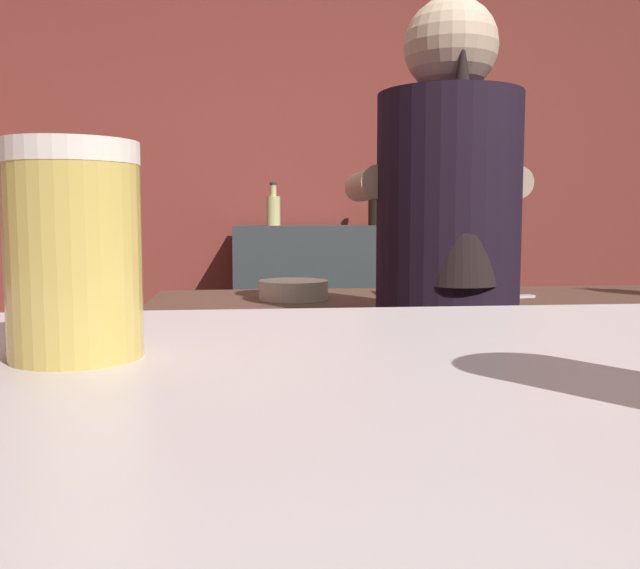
{
  "coord_description": "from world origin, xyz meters",
  "views": [
    {
      "loc": [
        -0.41,
        -1.44,
        1.16
      ],
      "look_at": [
        -0.34,
        -0.75,
        1.09
      ],
      "focal_mm": 38.94,
      "sensor_mm": 36.0,
      "label": 1
    }
  ],
  "objects_px": {
    "bottle_vinegar": "(273,209)",
    "chefs_knife": "(499,297)",
    "bartender": "(447,298)",
    "pint_glass_near": "(74,251)",
    "bottle_soy": "(375,208)",
    "mixing_bowl": "(294,290)"
  },
  "relations": [
    {
      "from": "bartender",
      "to": "bottle_vinegar",
      "type": "height_order",
      "value": "bartender"
    },
    {
      "from": "bartender",
      "to": "bottle_vinegar",
      "type": "xyz_separation_m",
      "value": [
        -0.35,
        1.73,
        0.23
      ]
    },
    {
      "from": "pint_glass_near",
      "to": "bottle_soy",
      "type": "xyz_separation_m",
      "value": [
        0.74,
        2.97,
        0.07
      ]
    },
    {
      "from": "bottle_vinegar",
      "to": "chefs_knife",
      "type": "bearing_deg",
      "value": -64.54
    },
    {
      "from": "bartender",
      "to": "mixing_bowl",
      "type": "bearing_deg",
      "value": 37.75
    },
    {
      "from": "pint_glass_near",
      "to": "bottle_soy",
      "type": "distance_m",
      "value": 3.06
    },
    {
      "from": "bartender",
      "to": "chefs_knife",
      "type": "xyz_separation_m",
      "value": [
        0.28,
        0.41,
        -0.05
      ]
    },
    {
      "from": "mixing_bowl",
      "to": "chefs_knife",
      "type": "relative_size",
      "value": 0.86
    },
    {
      "from": "bottle_vinegar",
      "to": "bottle_soy",
      "type": "height_order",
      "value": "bottle_soy"
    },
    {
      "from": "mixing_bowl",
      "to": "chefs_knife",
      "type": "bearing_deg",
      "value": -4.5
    },
    {
      "from": "chefs_knife",
      "to": "bottle_vinegar",
      "type": "relative_size",
      "value": 1.17
    },
    {
      "from": "bartender",
      "to": "chefs_knife",
      "type": "height_order",
      "value": "bartender"
    },
    {
      "from": "bartender",
      "to": "pint_glass_near",
      "type": "xyz_separation_m",
      "value": [
        -0.58,
        -1.17,
        0.17
      ]
    },
    {
      "from": "pint_glass_near",
      "to": "bottle_soy",
      "type": "relative_size",
      "value": 0.6
    },
    {
      "from": "bottle_vinegar",
      "to": "bottle_soy",
      "type": "distance_m",
      "value": 0.51
    },
    {
      "from": "pint_glass_near",
      "to": "bottle_soy",
      "type": "bearing_deg",
      "value": 76.05
    },
    {
      "from": "bartender",
      "to": "pint_glass_near",
      "type": "height_order",
      "value": "bartender"
    },
    {
      "from": "bottle_vinegar",
      "to": "bottle_soy",
      "type": "xyz_separation_m",
      "value": [
        0.5,
        0.06,
        0.01
      ]
    },
    {
      "from": "bottle_soy",
      "to": "bottle_vinegar",
      "type": "bearing_deg",
      "value": -172.86
    },
    {
      "from": "chefs_knife",
      "to": "bottle_soy",
      "type": "xyz_separation_m",
      "value": [
        -0.13,
        1.39,
        0.29
      ]
    },
    {
      "from": "mixing_bowl",
      "to": "chefs_knife",
      "type": "height_order",
      "value": "mixing_bowl"
    },
    {
      "from": "mixing_bowl",
      "to": "bottle_vinegar",
      "type": "distance_m",
      "value": 1.3
    }
  ]
}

